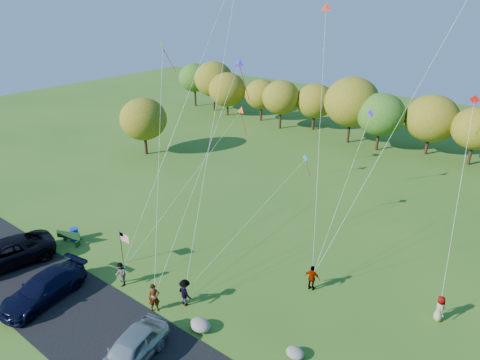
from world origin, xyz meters
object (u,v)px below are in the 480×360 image
Objects in this scene: minivan_silver at (130,350)px; flyer_c at (185,293)px; park_bench at (70,237)px; flyer_a at (154,298)px; flyer_e at (440,308)px; flyer_b at (121,274)px; flyer_d at (312,278)px; minivan_navy at (44,288)px; trash_barrel at (74,234)px; minivan_dark at (5,253)px.

flyer_c reaches higher than minivan_silver.
flyer_c is at bearing -22.07° from park_bench.
flyer_a is 1.14× the size of flyer_e.
flyer_b is 12.80m from flyer_d.
park_bench is (-11.21, 1.24, -0.36)m from flyer_a.
flyer_e is at bearing 36.02° from minivan_silver.
flyer_b is 20.27m from flyer_e.
park_bench is at bearing 9.81° from flyer_d.
flyer_c is at bearing 1.73° from flyer_a.
flyer_a reaches higher than minivan_navy.
minivan_silver is 2.73× the size of flyer_d.
flyer_c reaches higher than flyer_d.
minivan_navy is 6.86m from park_bench.
trash_barrel is (-5.12, 5.42, -0.40)m from minivan_navy.
flyer_a is 1.11× the size of flyer_b.
flyer_a is at bearing -29.93° from park_bench.
minivan_silver is 4.18m from flyer_a.
minivan_navy reaches higher than park_bench.
park_bench is (0.99, 4.47, -0.39)m from minivan_dark.
flyer_a reaches higher than minivan_dark.
flyer_d is (6.68, 7.81, -0.05)m from flyer_a.
flyer_c is 12.32m from park_bench.
flyer_e is (12.02, 13.48, -0.06)m from minivan_silver.
flyer_b is 7.89m from trash_barrel.
minivan_dark is 3.64× the size of flyer_d.
flyer_c reaches higher than trash_barrel.
minivan_navy is at bearing 156.28° from flyer_a.
minivan_navy reaches higher than flyer_e.
flyer_e reaches higher than trash_barrel.
flyer_d is at bearing -3.87° from flyer_a.
flyer_b is at bearing 22.67° from flyer_c.
minivan_dark is at bearing 166.32° from minivan_silver.
flyer_b is (-5.88, 3.96, -0.04)m from minivan_silver.
minivan_silver is 14.20m from park_bench.
flyer_c is (-1.04, 5.16, 0.01)m from minivan_silver.
trash_barrel is (-25.64, -8.09, -0.35)m from flyer_e.
minivan_dark is 3.59× the size of flyer_c.
minivan_silver is 12.26m from flyer_d.
flyer_e is (7.48, 2.09, -0.07)m from flyer_d.
minivan_navy is 5.86× the size of trash_barrel.
minivan_navy is (5.84, -0.38, -0.09)m from minivan_dark.
park_bench is at bearing -64.50° from trash_barrel.
minivan_silver is 5.06× the size of trash_barrel.
flyer_c is at bearing 37.81° from flyer_d.
park_bench is at bearing 73.43° from flyer_e.
flyer_a is 1.95× the size of trash_barrel.
minivan_dark is 3.92× the size of flyer_e.
minivan_dark is at bearing 141.51° from flyer_a.
minivan_dark reaches higher than minivan_silver.
flyer_a is (12.20, 3.23, -0.02)m from minivan_dark.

